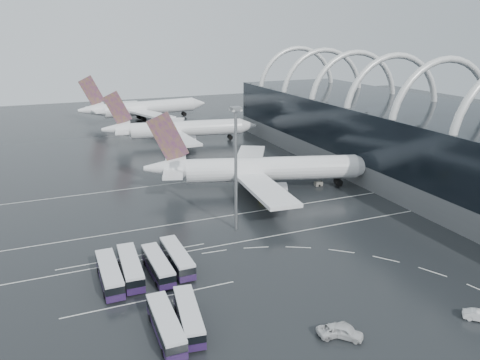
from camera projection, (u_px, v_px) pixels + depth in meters
name	position (u px, v px, depth m)	size (l,w,h in m)	color
ground	(249.00, 236.00, 97.50)	(420.00, 420.00, 0.00)	black
terminal	(418.00, 140.00, 134.06)	(42.00, 160.00, 34.90)	#525457
lane_marking_near	(253.00, 240.00, 95.74)	(120.00, 0.25, 0.01)	silver
lane_marking_mid	(229.00, 216.00, 108.03)	(120.00, 0.25, 0.01)	silver
lane_marking_far	(193.00, 181.00, 132.63)	(120.00, 0.25, 0.01)	silver
bus_bay_line_south	(152.00, 299.00, 74.67)	(28.00, 0.25, 0.01)	silver
bus_bay_line_north	(134.00, 256.00, 88.73)	(28.00, 0.25, 0.01)	silver
airliner_main	(260.00, 170.00, 124.47)	(62.30, 53.92, 21.45)	white
airliner_gate_b	(179.00, 130.00, 175.76)	(58.14, 51.70, 20.21)	white
airliner_gate_c	(143.00, 109.00, 219.29)	(61.64, 56.43, 21.95)	white
bus_row_near_a	(110.00, 274.00, 78.70)	(3.30, 13.58, 3.34)	#24133E
bus_row_near_b	(130.00, 267.00, 80.85)	(3.68, 13.69, 3.34)	#24133E
bus_row_near_c	(158.00, 265.00, 81.75)	(3.37, 12.92, 3.16)	#24133E
bus_row_near_d	(177.00, 258.00, 84.38)	(3.33, 13.28, 3.26)	#24133E
bus_row_far_b	(166.00, 325.00, 65.30)	(3.26, 13.02, 3.19)	#24133E
bus_row_far_c	(189.00, 316.00, 67.37)	(4.50, 12.85, 3.10)	#24133E
van_curve_a	(336.00, 329.00, 65.88)	(2.53, 5.49, 1.53)	silver
van_curve_b	(345.00, 332.00, 65.14)	(2.08, 5.16, 1.76)	silver
van_curve_c	(480.00, 316.00, 69.01)	(1.61, 4.62, 1.52)	silver
floodlight_mast	(236.00, 154.00, 95.83)	(2.02, 2.02, 26.38)	gray
gse_cart_belly_c	(264.00, 199.00, 116.64)	(2.06, 1.22, 1.12)	gold
gse_cart_belly_d	(318.00, 184.00, 128.47)	(2.13, 1.26, 1.16)	slate
gse_cart_belly_e	(254.00, 182.00, 130.09)	(2.36, 1.39, 1.29)	gold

